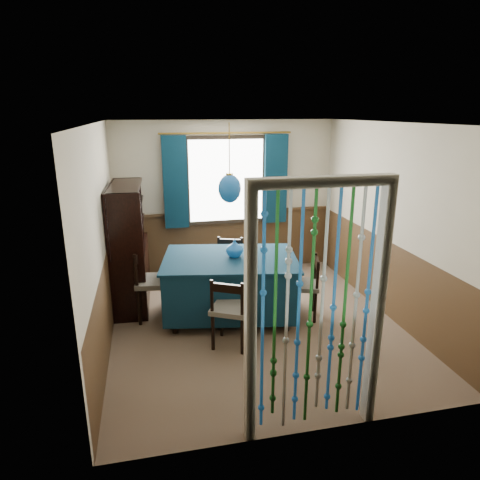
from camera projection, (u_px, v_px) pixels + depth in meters
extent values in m
plane|color=brown|center=(255.00, 323.00, 5.54)|extent=(4.00, 4.00, 0.00)
plane|color=silver|center=(257.00, 123.00, 4.81)|extent=(4.00, 4.00, 0.00)
plane|color=#C0B69D|center=(226.00, 198.00, 7.04)|extent=(3.60, 0.00, 3.60)
plane|color=#C0B69D|center=(320.00, 297.00, 3.31)|extent=(3.60, 0.00, 3.60)
plane|color=#C0B69D|center=(101.00, 239.00, 4.81)|extent=(0.00, 4.00, 4.00)
plane|color=#C0B69D|center=(390.00, 222.00, 5.54)|extent=(0.00, 4.00, 4.00)
plane|color=#462F1A|center=(226.00, 242.00, 7.25)|extent=(3.60, 0.00, 3.60)
plane|color=#462F1A|center=(314.00, 380.00, 3.54)|extent=(3.60, 0.00, 3.60)
plane|color=#462F1A|center=(108.00, 300.00, 5.03)|extent=(0.00, 4.00, 4.00)
plane|color=#462F1A|center=(383.00, 276.00, 5.76)|extent=(0.00, 4.00, 4.00)
cube|color=black|center=(226.00, 180.00, 6.91)|extent=(1.32, 0.12, 1.42)
cube|color=#0B2739|center=(230.00, 284.00, 5.59)|extent=(1.82, 1.39, 0.67)
cube|color=#0B2739|center=(230.00, 259.00, 5.49)|extent=(1.89, 1.46, 0.03)
cylinder|color=black|center=(175.00, 327.00, 5.27)|extent=(0.07, 0.07, 0.14)
cylinder|color=black|center=(287.00, 325.00, 5.32)|extent=(0.07, 0.07, 0.14)
cylinder|color=black|center=(181.00, 298.00, 6.09)|extent=(0.07, 0.07, 0.14)
cylinder|color=black|center=(278.00, 297.00, 6.14)|extent=(0.07, 0.07, 0.14)
cylinder|color=black|center=(213.00, 332.00, 4.86)|extent=(0.04, 0.04, 0.44)
cylinder|color=black|center=(242.00, 336.00, 4.77)|extent=(0.04, 0.04, 0.44)
cylinder|color=black|center=(222.00, 319.00, 5.16)|extent=(0.04, 0.04, 0.44)
cylinder|color=black|center=(249.00, 323.00, 5.07)|extent=(0.04, 0.04, 0.44)
cube|color=#5B5549|center=(231.00, 308.00, 4.89)|extent=(0.57, 0.56, 0.06)
cube|color=black|center=(227.00, 288.00, 4.64)|extent=(0.34, 0.20, 0.10)
cylinder|color=black|center=(212.00, 298.00, 4.72)|extent=(0.04, 0.04, 0.43)
cylinder|color=black|center=(242.00, 301.00, 4.63)|extent=(0.04, 0.04, 0.43)
cylinder|color=black|center=(242.00, 278.00, 6.43)|extent=(0.04, 0.04, 0.43)
cylinder|color=black|center=(219.00, 277.00, 6.47)|extent=(0.04, 0.04, 0.43)
cylinder|color=black|center=(239.00, 287.00, 6.12)|extent=(0.04, 0.04, 0.43)
cylinder|color=black|center=(215.00, 286.00, 6.16)|extent=(0.04, 0.04, 0.43)
cube|color=#5B5549|center=(229.00, 266.00, 6.22)|extent=(0.53, 0.52, 0.06)
cube|color=black|center=(230.00, 242.00, 6.29)|extent=(0.36, 0.16, 0.10)
cylinder|color=black|center=(242.00, 251.00, 6.31)|extent=(0.04, 0.04, 0.42)
cylinder|color=black|center=(219.00, 250.00, 6.35)|extent=(0.04, 0.04, 0.42)
cylinder|color=black|center=(144.00, 295.00, 5.79)|extent=(0.05, 0.05, 0.48)
cylinder|color=black|center=(139.00, 307.00, 5.42)|extent=(0.05, 0.05, 0.48)
cylinder|color=black|center=(171.00, 294.00, 5.82)|extent=(0.05, 0.05, 0.48)
cylinder|color=black|center=(169.00, 306.00, 5.45)|extent=(0.05, 0.05, 0.48)
cube|color=#5B5549|center=(155.00, 281.00, 5.54)|extent=(0.51, 0.53, 0.06)
cube|color=black|center=(137.00, 256.00, 5.42)|extent=(0.10, 0.41, 0.11)
cylinder|color=black|center=(140.00, 262.00, 5.65)|extent=(0.04, 0.04, 0.47)
cylinder|color=black|center=(136.00, 272.00, 5.28)|extent=(0.04, 0.04, 0.47)
cylinder|color=black|center=(315.00, 308.00, 5.48)|extent=(0.04, 0.04, 0.42)
cylinder|color=black|center=(313.00, 297.00, 5.80)|extent=(0.04, 0.04, 0.42)
cylinder|color=black|center=(290.00, 307.00, 5.51)|extent=(0.04, 0.04, 0.42)
cylinder|color=black|center=(290.00, 296.00, 5.83)|extent=(0.04, 0.04, 0.42)
cube|color=#5B5549|center=(303.00, 285.00, 5.58)|extent=(0.50, 0.51, 0.06)
cube|color=black|center=(317.00, 263.00, 5.48)|extent=(0.14, 0.35, 0.09)
cylinder|color=black|center=(318.00, 277.00, 5.36)|extent=(0.04, 0.04, 0.42)
cylinder|color=black|center=(315.00, 268.00, 5.68)|extent=(0.04, 0.04, 0.42)
cube|color=black|center=(132.00, 274.00, 6.03)|extent=(0.50, 1.31, 0.85)
cube|color=black|center=(125.00, 228.00, 5.20)|extent=(0.40, 0.06, 0.85)
cube|color=black|center=(128.00, 206.00, 6.36)|extent=(0.40, 0.06, 0.85)
cube|color=black|center=(125.00, 186.00, 5.66)|extent=(0.45, 1.31, 0.04)
cube|color=black|center=(111.00, 217.00, 5.74)|extent=(0.08, 1.27, 0.85)
cube|color=black|center=(130.00, 225.00, 5.82)|extent=(0.39, 1.23, 0.02)
cube|color=black|center=(128.00, 205.00, 5.74)|extent=(0.39, 1.23, 0.02)
cylinder|color=olive|center=(229.00, 156.00, 5.11)|extent=(0.01, 0.01, 0.78)
ellipsoid|color=#16549C|center=(230.00, 189.00, 5.23)|extent=(0.28, 0.28, 0.35)
cylinder|color=olive|center=(229.00, 174.00, 5.18)|extent=(0.09, 0.09, 0.03)
imported|color=#16549C|center=(235.00, 249.00, 5.50)|extent=(0.24, 0.24, 0.21)
imported|color=beige|center=(131.00, 228.00, 5.50)|extent=(0.26, 0.26, 0.05)
imported|color=beige|center=(133.00, 233.00, 6.18)|extent=(0.18, 0.18, 0.19)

